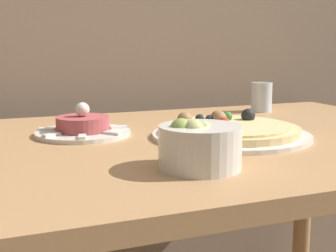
# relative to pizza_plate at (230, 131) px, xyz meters

# --- Properties ---
(dining_table) EXTENTS (1.46, 0.86, 0.72)m
(dining_table) POSITION_rel_pizza_plate_xyz_m (-0.14, 0.03, -0.10)
(dining_table) COLOR #AD7F51
(dining_table) RESTS_ON ground_plane
(pizza_plate) EXTENTS (0.36, 0.36, 0.06)m
(pizza_plate) POSITION_rel_pizza_plate_xyz_m (0.00, 0.00, 0.00)
(pizza_plate) COLOR silver
(pizza_plate) RESTS_ON dining_table
(tartare_plate) EXTENTS (0.22, 0.22, 0.08)m
(tartare_plate) POSITION_rel_pizza_plate_xyz_m (-0.30, 0.15, 0.00)
(tartare_plate) COLOR silver
(tartare_plate) RESTS_ON dining_table
(small_bowl) EXTENTS (0.14, 0.14, 0.09)m
(small_bowl) POSITION_rel_pizza_plate_xyz_m (-0.18, -0.22, 0.02)
(small_bowl) COLOR silver
(small_bowl) RESTS_ON dining_table
(drinking_glass) EXTENTS (0.06, 0.06, 0.09)m
(drinking_glass) POSITION_rel_pizza_plate_xyz_m (0.29, 0.32, 0.03)
(drinking_glass) COLOR silver
(drinking_glass) RESTS_ON dining_table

